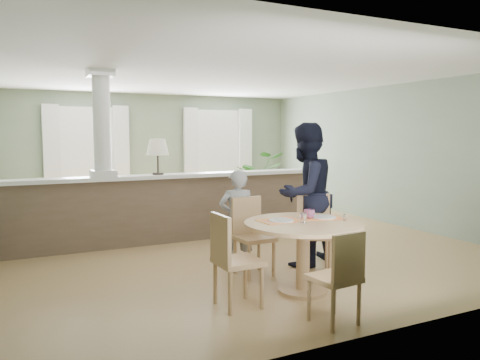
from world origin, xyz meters
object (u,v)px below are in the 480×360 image
chair_far_man (314,229)px  man_person (305,194)px  chair_near (340,274)px  chair_side (231,256)px  child_person (237,219)px  sofa (159,201)px  chair_far_boy (251,232)px  dining_table (303,236)px  houseplant (255,181)px

chair_far_man → man_person: (0.05, 0.29, 0.41)m
chair_near → chair_side: chair_side is taller
chair_far_man → chair_near: chair_far_man is taller
child_person → chair_side: bearing=76.9°
sofa → chair_far_boy: 3.83m
man_person → chair_side: bearing=14.5°
sofa → chair_side: 4.83m
dining_table → chair_far_man: 0.88m
chair_far_man → chair_side: chair_far_man is taller
chair_far_boy → chair_side: (-0.72, -0.96, 0.00)m
man_person → houseplant: bearing=-128.0°
sofa → chair_far_boy: (0.08, -3.83, 0.11)m
chair_far_boy → child_person: bearing=101.2°
houseplant → child_person: 4.67m
chair_near → chair_far_boy: bearing=-96.9°
sofa → houseplant: 2.46m
houseplant → man_person: size_ratio=0.72×
sofa → chair_near: (0.06, -5.63, 0.06)m
child_person → sofa: bearing=-74.8°
dining_table → chair_far_boy: (-0.19, 0.88, -0.10)m
dining_table → chair_far_man: size_ratio=1.33×
chair_near → man_person: 2.10m
chair_far_boy → houseplant: bearing=58.5°
chair_far_boy → chair_side: bearing=-129.8°
dining_table → chair_side: (-0.91, -0.08, -0.10)m
dining_table → houseplant: bearing=67.5°
sofa → chair_side: chair_side is taller
child_person → chair_near: bearing=106.1°
dining_table → chair_near: bearing=-103.3°
chair_far_boy → man_person: size_ratio=0.50×
sofa → chair_far_man: bearing=-80.8°
sofa → chair_far_man: chair_far_man is taller
sofa → child_person: bearing=-92.6°
man_person → child_person: bearing=-31.7°
chair_side → child_person: child_person is taller
sofa → chair_far_boy: size_ratio=3.02×
chair_side → child_person: 1.40m
chair_side → chair_far_man: bearing=-65.5°
chair_near → child_person: size_ratio=0.68×
man_person → dining_table: bearing=36.8°
chair_near → dining_table: bearing=-109.4°
chair_far_man → sofa: bearing=132.4°
houseplant → chair_far_boy: (-2.33, -4.27, -0.15)m
sofa → dining_table: 4.72m
houseplant → man_person: bearing=-109.5°
chair_far_man → chair_side: 1.67m
child_person → man_person: bearing=-178.2°
child_person → man_person: size_ratio=0.68×
houseplant → chair_side: houseplant is taller
chair_far_man → child_person: (-0.85, 0.50, 0.11)m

